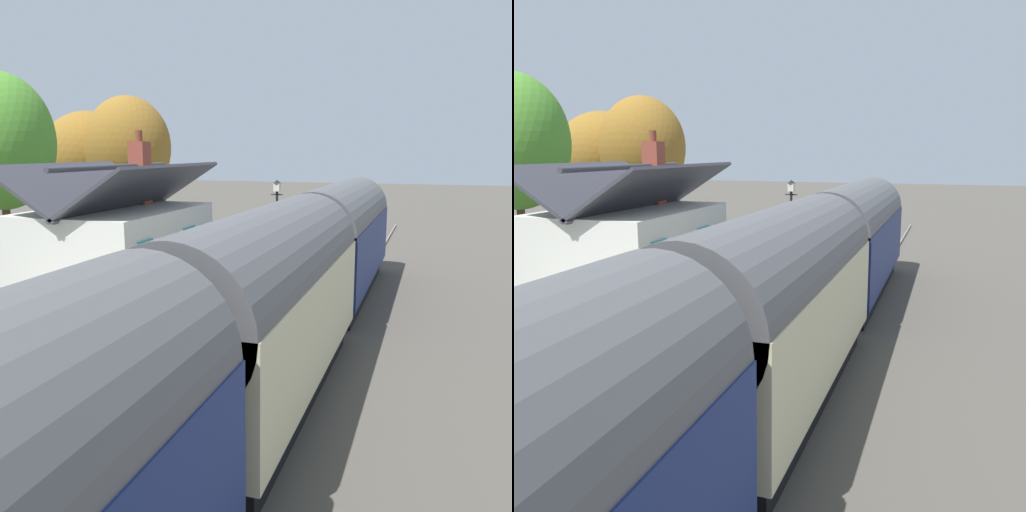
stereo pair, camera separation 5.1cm
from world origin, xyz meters
The scene contains 18 objects.
ground_plane centered at (0.00, 0.00, 0.00)m, with size 160.00×160.00×0.00m, color #4C473F.
platform centered at (0.00, 3.95, 0.45)m, with size 32.00×5.91×0.91m, color gray.
platform_edge_coping centered at (0.00, 1.18, 0.92)m, with size 32.00×0.36×0.02m, color beige.
rail_near centered at (0.00, -1.62, 0.07)m, with size 52.00×0.08×0.14m, color gray.
rail_far centered at (0.00, -0.18, 0.07)m, with size 52.00×0.08×0.14m, color gray.
train centered at (-4.49, -0.90, 2.22)m, with size 29.37×2.73×4.32m.
station_building centered at (-0.97, 5.06, 2.46)m, with size 6.24×4.32×5.27m.
bench_platform_end centered at (8.76, 3.11, 1.39)m, with size 1.41×0.47×0.88m.
planter_by_door centered at (11.26, 4.26, 1.31)m, with size 0.44×0.44×0.77m.
planter_bench_right centered at (5.80, 2.67, 1.35)m, with size 0.53×0.53×0.80m.
planter_under_sign centered at (9.51, 5.13, 1.31)m, with size 0.46×0.46×0.81m.
planter_bench_left centered at (9.06, 3.86, 1.30)m, with size 0.45×0.45×0.71m.
planter_edge_far centered at (9.43, 2.14, 1.36)m, with size 0.55×0.55×0.81m.
lamp_post_platform centered at (5.27, 1.66, 3.36)m, with size 0.32×0.50×3.48m.
station_sign_board centered at (7.25, 2.05, 2.10)m, with size 0.96×0.06×1.57m.
tree_far_left centered at (10.64, 13.99, 5.14)m, with size 5.18×5.29×7.66m.
tree_distant centered at (9.60, 10.92, 5.69)m, with size 4.20×4.49×8.28m.
tree_mid_background centered at (3.15, 13.09, 5.88)m, with size 4.39×4.54×8.74m.
Camera 1 is at (-15.82, -4.36, 5.53)m, focal length 38.64 mm.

